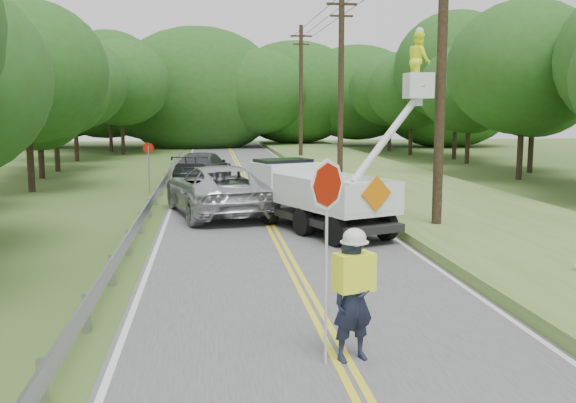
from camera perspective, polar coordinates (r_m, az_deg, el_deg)
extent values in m
plane|color=#3A5A23|center=(10.97, 3.88, -12.25)|extent=(140.00, 140.00, 0.00)
cube|color=#4C4B4E|center=(24.48, -2.26, -0.82)|extent=(7.20, 96.00, 0.02)
cube|color=yellow|center=(24.47, -2.50, -0.79)|extent=(0.12, 96.00, 0.00)
cube|color=yellow|center=(24.48, -2.03, -0.78)|extent=(0.12, 96.00, 0.00)
cube|color=silver|center=(24.44, -10.35, -0.93)|extent=(0.12, 96.00, 0.00)
cube|color=silver|center=(24.99, 5.65, -0.64)|extent=(0.12, 96.00, 0.00)
cube|color=#909497|center=(9.07, -20.74, -14.91)|extent=(0.12, 0.14, 0.70)
cube|color=#909497|center=(11.83, -17.28, -9.30)|extent=(0.12, 0.14, 0.70)
cube|color=#909497|center=(14.68, -15.20, -5.82)|extent=(0.12, 0.14, 0.70)
cube|color=#909497|center=(17.58, -13.82, -3.48)|extent=(0.12, 0.14, 0.70)
cube|color=#909497|center=(20.51, -12.83, -1.81)|extent=(0.12, 0.14, 0.70)
cube|color=#909497|center=(23.46, -12.10, -0.55)|extent=(0.12, 0.14, 0.70)
cube|color=#909497|center=(26.42, -11.53, 0.43)|extent=(0.12, 0.14, 0.70)
cube|color=#909497|center=(29.38, -11.07, 1.21)|extent=(0.12, 0.14, 0.70)
cube|color=#909497|center=(32.36, -10.70, 1.84)|extent=(0.12, 0.14, 0.70)
cube|color=#909497|center=(35.34, -10.39, 2.37)|extent=(0.12, 0.14, 0.70)
cube|color=#909497|center=(38.32, -10.13, 2.82)|extent=(0.12, 0.14, 0.70)
cube|color=#909497|center=(41.30, -9.90, 3.20)|extent=(0.12, 0.14, 0.70)
cube|color=#909497|center=(44.29, -9.71, 3.53)|extent=(0.12, 0.14, 0.70)
cube|color=#909497|center=(47.28, -9.54, 3.82)|extent=(0.12, 0.14, 0.70)
cube|color=#909497|center=(25.39, -11.49, 0.69)|extent=(0.05, 48.00, 0.34)
cylinder|color=black|center=(20.36, 13.32, 11.25)|extent=(0.30, 0.30, 10.00)
cylinder|color=black|center=(34.82, 4.66, 10.05)|extent=(0.30, 0.30, 10.00)
cube|color=black|center=(35.22, 4.75, 16.90)|extent=(1.60, 0.12, 0.12)
cube|color=black|center=(35.13, 4.73, 15.93)|extent=(1.20, 0.10, 0.10)
cylinder|color=black|center=(49.61, 1.14, 9.50)|extent=(0.30, 0.30, 10.00)
cube|color=black|center=(49.88, 1.16, 14.33)|extent=(1.60, 0.12, 0.12)
cube|color=black|center=(49.82, 1.16, 13.64)|extent=(1.20, 0.10, 0.10)
cube|color=#4E752A|center=(26.01, 13.52, -0.20)|extent=(7.00, 96.00, 0.30)
cylinder|color=#332319|center=(32.27, -21.69, 3.61)|extent=(0.32, 0.32, 3.19)
ellipsoid|color=#294D17|center=(32.24, -22.06, 10.53)|extent=(7.45, 7.45, 6.55)
cylinder|color=#332319|center=(38.30, -20.85, 3.56)|extent=(0.32, 0.32, 2.23)
ellipsoid|color=#294D17|center=(38.21, -21.06, 7.64)|extent=(5.21, 5.21, 4.59)
cylinder|color=#332319|center=(42.35, -19.64, 4.46)|extent=(0.32, 0.32, 2.90)
ellipsoid|color=#294D17|center=(42.30, -19.87, 9.25)|extent=(6.77, 6.77, 5.96)
cylinder|color=#332319|center=(50.18, -18.11, 5.27)|extent=(0.32, 0.32, 3.32)
ellipsoid|color=#294D17|center=(50.17, -18.31, 9.90)|extent=(7.75, 7.75, 6.82)
cylinder|color=#332319|center=(56.40, -14.31, 5.77)|extent=(0.32, 0.32, 3.47)
ellipsoid|color=#294D17|center=(56.40, -14.46, 10.08)|extent=(8.10, 8.10, 7.13)
cylinder|color=#332319|center=(59.87, -15.30, 6.05)|extent=(0.32, 0.32, 3.87)
ellipsoid|color=#294D17|center=(59.91, -15.48, 10.57)|extent=(9.03, 9.03, 7.95)
cylinder|color=#332319|center=(37.33, 19.72, 4.47)|extent=(0.32, 0.32, 3.48)
ellipsoid|color=#294D17|center=(37.34, 20.03, 10.99)|extent=(8.11, 8.11, 7.14)
cylinder|color=#332319|center=(41.68, 20.55, 4.46)|extent=(0.32, 0.32, 3.04)
ellipsoid|color=#294D17|center=(41.64, 20.81, 9.57)|extent=(7.10, 7.10, 6.25)
cylinder|color=#332319|center=(47.41, 15.49, 5.06)|extent=(0.32, 0.32, 3.03)
ellipsoid|color=#294D17|center=(47.37, 15.66, 9.53)|extent=(7.07, 7.07, 6.22)
cylinder|color=#332319|center=(51.25, 14.44, 5.87)|extent=(0.32, 0.32, 4.04)
ellipsoid|color=#294D17|center=(51.32, 14.64, 11.38)|extent=(9.42, 9.42, 8.29)
cylinder|color=#332319|center=(55.13, 10.71, 5.65)|extent=(0.32, 0.32, 3.12)
ellipsoid|color=#294D17|center=(55.11, 10.82, 9.61)|extent=(7.28, 7.28, 6.41)
cylinder|color=#332319|center=(59.98, 8.91, 5.93)|extent=(0.32, 0.32, 3.22)
ellipsoid|color=#294D17|center=(59.96, 8.99, 9.69)|extent=(7.51, 7.51, 6.61)
ellipsoid|color=#294D17|center=(68.10, -23.47, 8.89)|extent=(13.87, 10.40, 10.40)
ellipsoid|color=#294D17|center=(69.71, -19.68, 9.05)|extent=(12.66, 9.49, 9.49)
ellipsoid|color=#294D17|center=(68.17, -15.74, 9.25)|extent=(12.32, 9.24, 9.24)
ellipsoid|color=#294D17|center=(66.75, -11.71, 9.41)|extent=(12.83, 9.62, 9.62)
ellipsoid|color=#294D17|center=(66.28, -7.93, 9.51)|extent=(17.13, 12.84, 12.84)
ellipsoid|color=#294D17|center=(64.67, -3.06, 9.61)|extent=(11.33, 8.50, 8.50)
ellipsoid|color=#294D17|center=(68.51, 0.64, 9.54)|extent=(14.23, 10.67, 10.67)
ellipsoid|color=#294D17|center=(68.86, 6.13, 9.49)|extent=(13.11, 9.83, 9.83)
ellipsoid|color=#294D17|center=(68.99, 9.52, 9.42)|extent=(10.55, 7.91, 7.91)
ellipsoid|color=#294D17|center=(68.57, 13.82, 9.31)|extent=(15.22, 11.42, 11.42)
imported|color=#191E33|center=(9.95, 5.78, -8.57)|extent=(0.80, 0.65, 1.89)
cube|color=#E3F825|center=(9.84, 5.82, -6.17)|extent=(0.66, 0.52, 0.57)
ellipsoid|color=white|center=(9.72, 5.86, -3.16)|extent=(0.35, 0.35, 0.28)
cylinder|color=#B7B7B7|center=(9.67, 3.37, -6.71)|extent=(0.04, 0.04, 2.65)
cylinder|color=#931304|center=(9.41, 3.44, 1.48)|extent=(0.59, 0.52, 0.76)
cylinder|color=black|center=(18.12, 4.20, -2.62)|extent=(0.57, 0.89, 0.85)
cylinder|color=black|center=(19.14, 8.61, -2.11)|extent=(0.57, 0.89, 0.85)
cylinder|color=black|center=(19.59, 1.34, -1.79)|extent=(0.57, 0.89, 0.85)
cylinder|color=black|center=(20.54, 5.58, -1.36)|extent=(0.57, 0.89, 0.85)
cylinder|color=black|center=(21.49, -1.68, -0.90)|extent=(0.57, 0.89, 0.85)
cylinder|color=black|center=(22.36, 2.33, -0.55)|extent=(0.57, 0.89, 0.85)
cube|color=black|center=(20.26, 3.10, -1.29)|extent=(3.88, 5.93, 0.22)
cube|color=silver|center=(19.68, 4.08, -0.27)|extent=(3.43, 4.53, 0.19)
cube|color=silver|center=(19.09, 1.59, 0.82)|extent=(1.61, 3.77, 0.80)
cube|color=silver|center=(20.19, 6.46, 1.17)|extent=(1.61, 3.77, 0.80)
cube|color=silver|center=(17.99, 7.64, 0.30)|extent=(1.90, 0.83, 0.80)
cube|color=silver|center=(22.19, -0.20, 1.39)|extent=(2.48, 2.31, 1.59)
cube|color=black|center=(22.28, -0.42, 2.90)|extent=(2.07, 1.74, 0.66)
cube|color=silver|center=(18.82, 5.73, 0.68)|extent=(1.04, 1.04, 0.71)
cube|color=silver|center=(20.11, 11.37, 9.94)|extent=(0.75, 0.75, 0.75)
imported|color=#E3F825|center=(20.15, 11.43, 12.07)|extent=(0.62, 0.80, 1.65)
cube|color=orange|center=(17.92, 7.77, 0.70)|extent=(0.94, 0.42, 1.00)
imported|color=#B7B9BE|center=(23.61, -6.19, 1.03)|extent=(4.28, 6.95, 1.80)
imported|color=#36393D|center=(34.25, -7.47, 3.02)|extent=(3.39, 5.77, 1.57)
cylinder|color=#909497|center=(29.93, -12.12, 2.73)|extent=(0.06, 0.06, 2.18)
cylinder|color=#931304|center=(29.86, -12.17, 4.62)|extent=(0.49, 0.12, 0.50)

